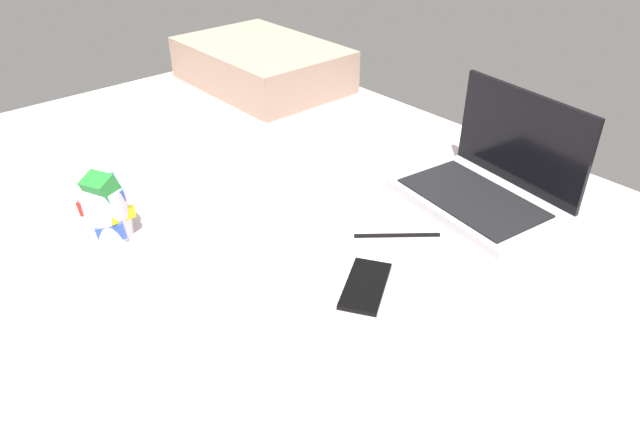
% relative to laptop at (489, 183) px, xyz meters
% --- Properties ---
extents(bed_mattress, '(1.80, 1.40, 0.18)m').
position_rel_laptop_xyz_m(bed_mattress, '(-0.31, -0.41, -0.13)').
color(bed_mattress, silver).
rests_on(bed_mattress, ground).
extents(laptop, '(0.36, 0.27, 0.23)m').
position_rel_laptop_xyz_m(laptop, '(0.00, 0.00, 0.00)').
color(laptop, '#B7BABC').
rests_on(laptop, bed_mattress).
extents(snack_cup, '(0.10, 0.10, 0.14)m').
position_rel_laptop_xyz_m(snack_cup, '(-0.41, -0.67, 0.02)').
color(snack_cup, silver).
rests_on(snack_cup, bed_mattress).
extents(cell_phone, '(0.13, 0.15, 0.01)m').
position_rel_laptop_xyz_m(cell_phone, '(0.03, -0.41, -0.04)').
color(cell_phone, black).
rests_on(cell_phone, bed_mattress).
extents(pillow, '(0.52, 0.36, 0.13)m').
position_rel_laptop_xyz_m(pillow, '(-0.91, 0.07, 0.02)').
color(pillow, tan).
rests_on(pillow, bed_mattress).
extents(charger_cable, '(0.11, 0.13, 0.01)m').
position_rel_laptop_xyz_m(charger_cable, '(-0.03, -0.25, -0.04)').
color(charger_cable, black).
rests_on(charger_cable, bed_mattress).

